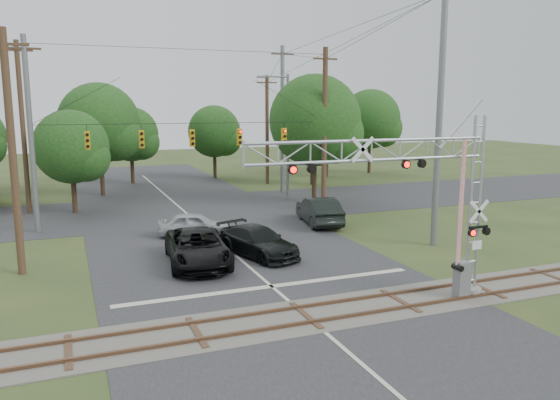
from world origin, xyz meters
name	(u,v)px	position (x,y,z in m)	size (l,w,h in m)	color
ground	(331,338)	(0.00, 0.00, 0.00)	(160.00, 160.00, 0.00)	#2C401D
road_main	(240,259)	(0.00, 10.00, 0.01)	(14.00, 90.00, 0.02)	#252427
road_cross	(182,210)	(0.00, 24.00, 0.01)	(90.00, 12.00, 0.02)	#252427
railroad_track	(306,316)	(0.00, 2.00, 0.03)	(90.00, 3.20, 0.17)	#514D46
crossing_gantry	(413,192)	(4.13, 1.64, 4.38)	(10.00, 0.91, 7.13)	gray
traffic_signal_span	(206,134)	(0.93, 20.00, 5.70)	(19.34, 0.36, 11.50)	slate
pickup_black	(198,247)	(-2.11, 9.91, 0.83)	(2.75, 5.97, 1.66)	black
car_dark	(258,242)	(1.07, 10.26, 0.74)	(2.07, 5.10, 1.48)	black
sedan_silver	(195,224)	(-0.97, 15.55, 0.71)	(1.67, 4.14, 1.41)	#A8AAAF
suv_dark	(319,211)	(7.19, 15.93, 0.87)	(1.85, 5.31, 1.75)	black
streetlight	(285,130)	(8.68, 25.33, 5.56)	(2.65, 0.28, 9.94)	slate
utility_poles	(223,126)	(2.53, 21.57, 6.10)	(22.97, 26.11, 13.84)	#3C2C1B
treeline	(160,128)	(0.14, 33.52, 5.60)	(52.54, 23.22, 9.90)	#352618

